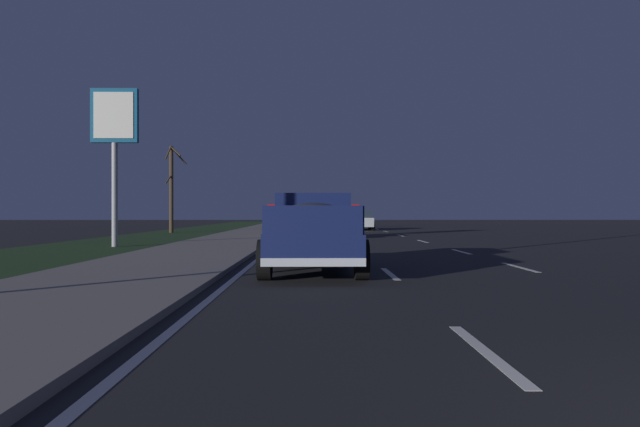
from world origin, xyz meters
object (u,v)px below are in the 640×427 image
Objects in this scene: pickup_truck at (313,230)px; bare_tree_far at (171,187)px; sedan_red at (314,221)px; gas_price_sign at (115,129)px; sedan_silver at (360,220)px; sedan_white at (313,224)px.

pickup_truck is 26.44m from bare_tree_far.
gas_price_sign is (-18.86, 8.11, 4.03)m from sedan_red.
bare_tree_far reaches higher than pickup_truck.
sedan_white is at bearing 165.10° from sedan_silver.
gas_price_sign is at bearing 156.74° from sedan_red.
sedan_red is at bearing 123.74° from sedan_silver.
bare_tree_far is at bearing 21.81° from pickup_truck.
pickup_truck is 0.90× the size of bare_tree_far.
gas_price_sign is (9.18, 8.10, 3.83)m from pickup_truck.
sedan_silver is at bearing -6.90° from pickup_truck.
sedan_red is at bearing -0.01° from pickup_truck.
bare_tree_far reaches higher than sedan_red.
sedan_white is 12.86m from bare_tree_far.
sedan_silver is at bearing -65.87° from bare_tree_far.
sedan_red is 4.43m from sedan_silver.
pickup_truck is at bearing -158.19° from bare_tree_far.
bare_tree_far is at bearing 110.06° from sedan_red.
gas_price_sign reaches higher than bare_tree_far.
gas_price_sign is 15.46m from bare_tree_far.
sedan_silver is 24.70m from gas_price_sign.
gas_price_sign reaches higher than sedan_white.
bare_tree_far is (24.47, 9.79, 2.19)m from pickup_truck.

